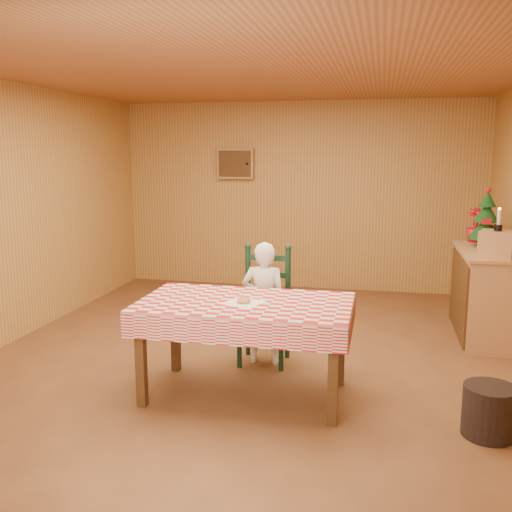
{
  "coord_description": "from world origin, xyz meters",
  "views": [
    {
      "loc": [
        1.13,
        -4.93,
        1.91
      ],
      "look_at": [
        0.0,
        0.2,
        0.95
      ],
      "focal_mm": 40.0,
      "sensor_mm": 36.0,
      "label": 1
    }
  ],
  "objects_px": {
    "ladder_chair": "(265,308)",
    "shelf_unit": "(484,295)",
    "dining_table": "(245,311)",
    "seated_child": "(264,303)",
    "crate": "(497,244)",
    "storage_bin": "(489,411)",
    "christmas_tree": "(486,220)"
  },
  "relations": [
    {
      "from": "ladder_chair",
      "to": "christmas_tree",
      "type": "distance_m",
      "value": 2.59
    },
    {
      "from": "crate",
      "to": "christmas_tree",
      "type": "height_order",
      "value": "christmas_tree"
    },
    {
      "from": "seated_child",
      "to": "christmas_tree",
      "type": "distance_m",
      "value": 2.6
    },
    {
      "from": "dining_table",
      "to": "christmas_tree",
      "type": "distance_m",
      "value": 3.04
    },
    {
      "from": "crate",
      "to": "seated_child",
      "type": "bearing_deg",
      "value": -159.69
    },
    {
      "from": "ladder_chair",
      "to": "storage_bin",
      "type": "distance_m",
      "value": 2.1
    },
    {
      "from": "christmas_tree",
      "to": "storage_bin",
      "type": "relative_size",
      "value": 1.75
    },
    {
      "from": "seated_child",
      "to": "storage_bin",
      "type": "xyz_separation_m",
      "value": [
        1.77,
        -1.02,
        -0.39
      ]
    },
    {
      "from": "ladder_chair",
      "to": "shelf_unit",
      "type": "height_order",
      "value": "ladder_chair"
    },
    {
      "from": "seated_child",
      "to": "shelf_unit",
      "type": "relative_size",
      "value": 0.91
    },
    {
      "from": "dining_table",
      "to": "ladder_chair",
      "type": "relative_size",
      "value": 1.53
    },
    {
      "from": "seated_child",
      "to": "christmas_tree",
      "type": "bearing_deg",
      "value": -145.71
    },
    {
      "from": "dining_table",
      "to": "shelf_unit",
      "type": "bearing_deg",
      "value": 42.49
    },
    {
      "from": "dining_table",
      "to": "ladder_chair",
      "type": "height_order",
      "value": "ladder_chair"
    },
    {
      "from": "dining_table",
      "to": "shelf_unit",
      "type": "relative_size",
      "value": 1.34
    },
    {
      "from": "seated_child",
      "to": "christmas_tree",
      "type": "height_order",
      "value": "christmas_tree"
    },
    {
      "from": "shelf_unit",
      "to": "storage_bin",
      "type": "bearing_deg",
      "value": -97.82
    },
    {
      "from": "shelf_unit",
      "to": "crate",
      "type": "relative_size",
      "value": 4.13
    },
    {
      "from": "shelf_unit",
      "to": "storage_bin",
      "type": "height_order",
      "value": "shelf_unit"
    },
    {
      "from": "dining_table",
      "to": "seated_child",
      "type": "height_order",
      "value": "seated_child"
    },
    {
      "from": "shelf_unit",
      "to": "christmas_tree",
      "type": "bearing_deg",
      "value": 88.02
    },
    {
      "from": "crate",
      "to": "storage_bin",
      "type": "height_order",
      "value": "crate"
    },
    {
      "from": "crate",
      "to": "shelf_unit",
      "type": "bearing_deg",
      "value": 91.23
    },
    {
      "from": "seated_child",
      "to": "shelf_unit",
      "type": "distance_m",
      "value": 2.39
    },
    {
      "from": "ladder_chair",
      "to": "shelf_unit",
      "type": "xyz_separation_m",
      "value": [
        2.08,
        1.11,
        -0.04
      ]
    },
    {
      "from": "christmas_tree",
      "to": "dining_table",
      "type": "bearing_deg",
      "value": -134.1
    },
    {
      "from": "dining_table",
      "to": "seated_child",
      "type": "relative_size",
      "value": 1.47
    },
    {
      "from": "christmas_tree",
      "to": "storage_bin",
      "type": "distance_m",
      "value": 2.67
    },
    {
      "from": "dining_table",
      "to": "seated_child",
      "type": "xyz_separation_m",
      "value": [
        -0.0,
        0.73,
        -0.13
      ]
    },
    {
      "from": "storage_bin",
      "to": "seated_child",
      "type": "bearing_deg",
      "value": 149.99
    },
    {
      "from": "seated_child",
      "to": "crate",
      "type": "bearing_deg",
      "value": -159.69
    },
    {
      "from": "ladder_chair",
      "to": "seated_child",
      "type": "distance_m",
      "value": 0.08
    }
  ]
}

